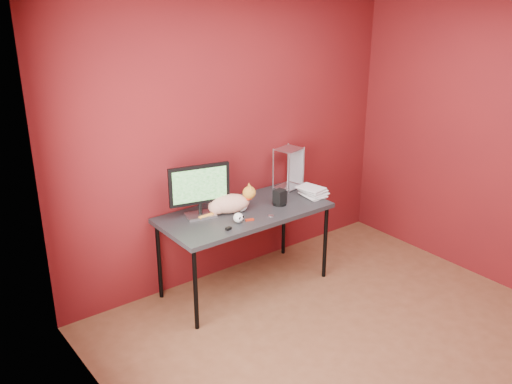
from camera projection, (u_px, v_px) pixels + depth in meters
room at (384, 173)px, 3.77m from camera, size 3.52×3.52×2.61m
desk at (245, 216)px, 4.97m from camera, size 1.50×0.70×0.75m
monitor at (199, 188)px, 4.75m from camera, size 0.52×0.22×0.45m
cat at (230, 203)px, 4.89m from camera, size 0.51×0.30×0.25m
skull_mug at (238, 218)px, 4.70m from camera, size 0.09×0.09×0.08m
speaker at (280, 198)px, 5.06m from camera, size 0.12×0.12×0.14m
book_stack at (307, 148)px, 5.07m from camera, size 0.22×0.27×0.95m
wire_rack at (288, 168)px, 5.41m from camera, size 0.27×0.23×0.40m
pocket_knife at (250, 220)px, 4.75m from camera, size 0.08×0.04×0.01m
black_gadget at (228, 229)px, 4.58m from camera, size 0.05×0.04×0.02m
washer at (271, 216)px, 4.84m from camera, size 0.05×0.05×0.00m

